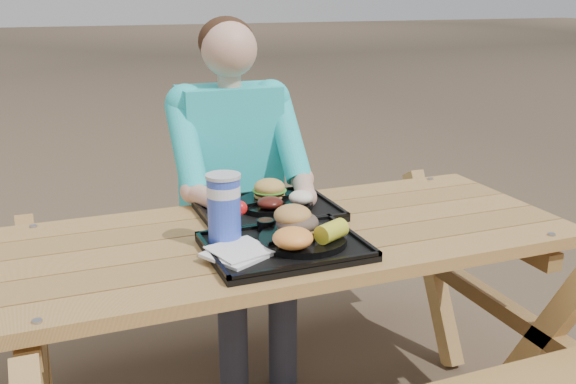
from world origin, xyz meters
name	(u,v)px	position (x,y,z in m)	size (l,w,h in m)	color
picnic_table	(288,336)	(0.00, 0.00, 0.38)	(1.80, 1.49, 0.75)	#999999
tray_near	(285,248)	(-0.07, -0.15, 0.76)	(0.45, 0.35, 0.02)	black
tray_far	(268,211)	(0.00, 0.18, 0.76)	(0.45, 0.35, 0.02)	black
plate_near	(303,239)	(-0.01, -0.15, 0.78)	(0.26, 0.26, 0.02)	black
plate_far	(275,204)	(0.03, 0.19, 0.78)	(0.26, 0.26, 0.02)	black
napkin_stack	(237,253)	(-0.22, -0.18, 0.78)	(0.16, 0.16, 0.02)	white
soda_cup	(224,210)	(-0.22, -0.06, 0.87)	(0.10, 0.10, 0.20)	#1937C0
condiment_bbq	(266,225)	(-0.08, -0.01, 0.79)	(0.06, 0.06, 0.03)	black
condiment_mustard	(291,224)	(0.00, -0.03, 0.78)	(0.05, 0.05, 0.03)	#F4A41B
sandwich	(297,211)	(-0.01, -0.10, 0.85)	(0.12, 0.12, 0.12)	#C28944
mac_cheese	(293,238)	(-0.07, -0.22, 0.82)	(0.11, 0.11, 0.06)	#FFA043
corn_cob	(331,231)	(0.05, -0.21, 0.82)	(0.09, 0.09, 0.06)	yellow
cutlery_far	(219,212)	(-0.17, 0.20, 0.77)	(0.03, 0.17, 0.01)	black
burger	(269,183)	(0.02, 0.24, 0.84)	(0.11, 0.11, 0.10)	gold
baked_beans	(270,203)	(-0.02, 0.12, 0.81)	(0.09, 0.09, 0.04)	#47140E
potato_salad	(301,197)	(0.10, 0.13, 0.81)	(0.08, 0.08, 0.05)	white
diner	(233,208)	(-0.01, 0.59, 0.64)	(0.48, 0.84, 1.28)	#1C99C8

